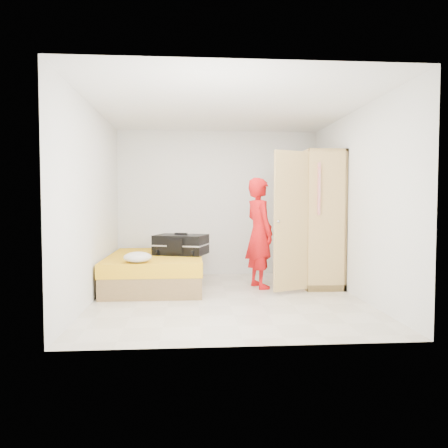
{
  "coord_description": "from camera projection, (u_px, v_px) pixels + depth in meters",
  "views": [
    {
      "loc": [
        -0.5,
        -5.92,
        1.33
      ],
      "look_at": [
        -0.01,
        0.45,
        1.0
      ],
      "focal_mm": 35.0,
      "sensor_mm": 36.0,
      "label": 1
    }
  ],
  "objects": [
    {
      "name": "room",
      "position": [
        227.0,
        204.0,
        5.93
      ],
      "size": [
        4.0,
        4.02,
        2.6
      ],
      "color": "beige",
      "rests_on": "ground"
    },
    {
      "name": "bed",
      "position": [
        156.0,
        271.0,
        6.8
      ],
      "size": [
        1.42,
        2.02,
        0.5
      ],
      "color": "brown",
      "rests_on": "ground"
    },
    {
      "name": "wardrobe",
      "position": [
        314.0,
        222.0,
        6.9
      ],
      "size": [
        1.13,
        1.41,
        2.1
      ],
      "color": "tan",
      "rests_on": "ground"
    },
    {
      "name": "person",
      "position": [
        259.0,
        233.0,
        6.72
      ],
      "size": [
        0.58,
        0.71,
        1.69
      ],
      "primitive_type": "imported",
      "rotation": [
        0.0,
        0.0,
        1.89
      ],
      "color": "red",
      "rests_on": "ground"
    },
    {
      "name": "suitcase",
      "position": [
        181.0,
        245.0,
        6.86
      ],
      "size": [
        0.93,
        0.79,
        0.34
      ],
      "rotation": [
        0.0,
        0.0,
        -0.32
      ],
      "color": "black",
      "rests_on": "bed"
    },
    {
      "name": "round_cushion",
      "position": [
        138.0,
        257.0,
        5.94
      ],
      "size": [
        0.38,
        0.38,
        0.15
      ],
      "primitive_type": "ellipsoid",
      "color": "silver",
      "rests_on": "bed"
    },
    {
      "name": "pillow",
      "position": [
        168.0,
        246.0,
        7.65
      ],
      "size": [
        0.59,
        0.33,
        0.1
      ],
      "primitive_type": "cube",
      "rotation": [
        0.0,
        0.0,
        0.06
      ],
      "color": "silver",
      "rests_on": "bed"
    }
  ]
}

